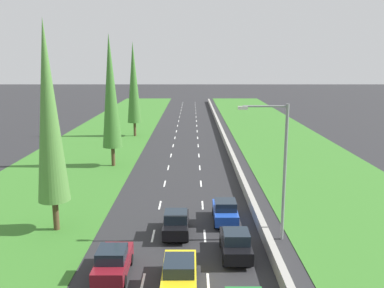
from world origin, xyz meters
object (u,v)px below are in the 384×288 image
Objects in this scene: yellow_sedan_centre_lane at (180,274)px; poplar_tree_second at (50,113)px; poplar_tree_fourth at (134,83)px; street_light_mast at (280,163)px; black_hatchback_centre_lane at (177,223)px; maroon_hatchback_left_lane at (114,262)px; black_hatchback_right_lane at (236,244)px; poplar_tree_third at (111,92)px; blue_hatchback_right_lane at (226,211)px.

poplar_tree_second is (-8.82, 7.48, 7.44)m from yellow_sedan_centre_lane.
street_light_mast is (14.60, -37.99, -3.09)m from poplar_tree_fourth.
black_hatchback_centre_lane is 6.36m from maroon_hatchback_left_lane.
poplar_tree_second is (-8.40, 0.78, 7.41)m from black_hatchback_centre_lane.
poplar_tree_third reaches higher than black_hatchback_right_lane.
street_light_mast is (6.27, 5.99, 4.42)m from yellow_sedan_centre_lane.
black_hatchback_centre_lane is 0.27× the size of poplar_tree_third.
poplar_tree_third is 1.00× the size of poplar_tree_fourth.
black_hatchback_centre_lane is 1.00× the size of maroon_hatchback_left_lane.
black_hatchback_right_lane is 5.87m from street_light_mast.
poplar_tree_third is at bearing 117.77° from black_hatchback_right_lane.
black_hatchback_right_lane is 7.31m from maroon_hatchback_left_lane.
black_hatchback_centre_lane is at bearing -67.30° from poplar_tree_third.
street_light_mast is at bearing 39.75° from black_hatchback_right_lane.
black_hatchback_centre_lane is 0.27× the size of poplar_tree_fourth.
poplar_tree_fourth is at bearing 101.97° from black_hatchback_centre_lane.
black_hatchback_centre_lane is at bearing 93.63° from yellow_sedan_centre_lane.
poplar_tree_fourth reaches higher than poplar_tree_second.
blue_hatchback_right_lane and maroon_hatchback_left_lane have the same top height.
poplar_tree_fourth is at bearing 111.03° from street_light_mast.
yellow_sedan_centre_lane is 4.79m from black_hatchback_right_lane.
yellow_sedan_centre_lane is 0.31× the size of poplar_tree_fourth.
poplar_tree_fourth is (0.49, 36.49, 0.07)m from poplar_tree_second.
poplar_tree_second reaches higher than black_hatchback_centre_lane.
black_hatchback_right_lane is at bearing 46.85° from yellow_sedan_centre_lane.
poplar_tree_second reaches higher than street_light_mast.
black_hatchback_centre_lane is 0.27× the size of poplar_tree_second.
black_hatchback_right_lane is 25.77m from poplar_tree_third.
maroon_hatchback_left_lane is 11.87m from street_light_mast.
blue_hatchback_right_lane is 21.27m from poplar_tree_third.
poplar_tree_fourth is at bearing 90.37° from poplar_tree_third.
black_hatchback_centre_lane is (-0.43, 6.70, 0.02)m from yellow_sedan_centre_lane.
maroon_hatchback_left_lane is at bearing -154.43° from street_light_mast.
poplar_tree_fourth is at bearing 96.22° from maroon_hatchback_left_lane.
maroon_hatchback_left_lane is at bearing -79.32° from poplar_tree_third.
poplar_tree_third is 24.35m from street_light_mast.
poplar_tree_third is (0.61, 17.83, 0.09)m from poplar_tree_second.
poplar_tree_fourth reaches higher than black_hatchback_centre_lane.
yellow_sedan_centre_lane is 27.65m from poplar_tree_third.
poplar_tree_second reaches higher than blue_hatchback_right_lane.
blue_hatchback_right_lane is (-0.20, 5.43, 0.00)m from black_hatchback_right_lane.
maroon_hatchback_left_lane is 0.27× the size of poplar_tree_third.
yellow_sedan_centre_lane is 0.31× the size of poplar_tree_third.
black_hatchback_centre_lane is 1.00× the size of black_hatchback_right_lane.
black_hatchback_right_lane is 0.27× the size of poplar_tree_fourth.
poplar_tree_third reaches higher than black_hatchback_centre_lane.
yellow_sedan_centre_lane is 9.73m from street_light_mast.
maroon_hatchback_left_lane is 0.43× the size of street_light_mast.
black_hatchback_right_lane is at bearing 18.07° from maroon_hatchback_left_lane.
black_hatchback_centre_lane is at bearing 173.90° from street_light_mast.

